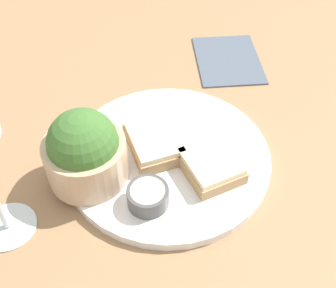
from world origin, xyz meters
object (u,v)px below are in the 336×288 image
object	(u,v)px
salad_bowl	(85,151)
napkin	(228,59)
sauce_ramekin	(148,196)
cheese_toast_far	(211,166)
cheese_toast_near	(154,142)

from	to	relation	value
salad_bowl	napkin	bearing A→B (deg)	-48.24
sauce_ramekin	cheese_toast_far	bearing A→B (deg)	-68.98
sauce_ramekin	cheese_toast_far	xyz separation A→B (m)	(0.03, -0.09, -0.00)
sauce_ramekin	cheese_toast_near	distance (m)	0.09
salad_bowl	sauce_ramekin	world-z (taller)	salad_bowl
salad_bowl	cheese_toast_near	xyz separation A→B (m)	(0.03, -0.09, -0.03)
cheese_toast_near	cheese_toast_far	world-z (taller)	same
cheese_toast_far	salad_bowl	bearing A→B (deg)	80.97
salad_bowl	napkin	distance (m)	0.35
cheese_toast_near	cheese_toast_far	distance (m)	0.09
sauce_ramekin	cheese_toast_near	size ratio (longest dim) A/B	0.53
salad_bowl	cheese_toast_near	world-z (taller)	salad_bowl
salad_bowl	sauce_ramekin	bearing A→B (deg)	-130.40
sauce_ramekin	cheese_toast_near	xyz separation A→B (m)	(0.09, -0.02, -0.00)
salad_bowl	sauce_ramekin	xyz separation A→B (m)	(-0.06, -0.07, -0.03)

